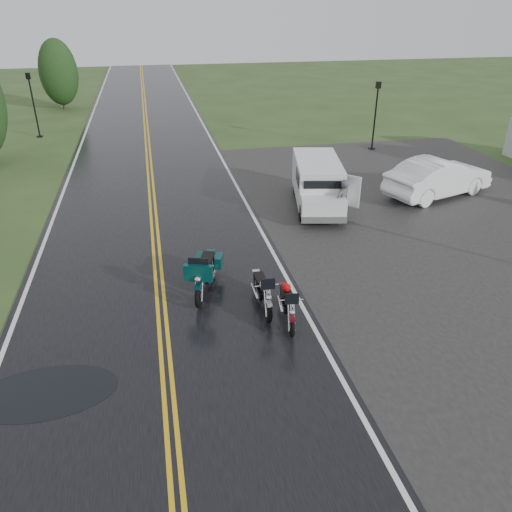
{
  "coord_description": "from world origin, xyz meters",
  "views": [
    {
      "loc": [
        0.12,
        -10.45,
        7.54
      ],
      "look_at": [
        2.8,
        2.0,
        1.0
      ],
      "focal_mm": 35.0,
      "sensor_mm": 36.0,
      "label": 1
    }
  ],
  "objects_px": {
    "van_white": "(303,198)",
    "motorcycle_red": "(292,318)",
    "motorcycle_silver": "(269,303)",
    "lamp_post_far_right": "(375,116)",
    "person_at_van": "(342,202)",
    "motorcycle_teal": "(199,286)",
    "sedan_white": "(438,178)",
    "lamp_post_far_left": "(34,105)"
  },
  "relations": [
    {
      "from": "person_at_van",
      "to": "lamp_post_far_left",
      "type": "xyz_separation_m",
      "value": [
        -13.39,
        16.66,
        1.05
      ]
    },
    {
      "from": "person_at_van",
      "to": "sedan_white",
      "type": "distance_m",
      "value": 5.46
    },
    {
      "from": "person_at_van",
      "to": "lamp_post_far_left",
      "type": "bearing_deg",
      "value": -80.07
    },
    {
      "from": "motorcycle_teal",
      "to": "lamp_post_far_right",
      "type": "xyz_separation_m",
      "value": [
        11.39,
        14.34,
        1.14
      ]
    },
    {
      "from": "motorcycle_red",
      "to": "sedan_white",
      "type": "height_order",
      "value": "sedan_white"
    },
    {
      "from": "motorcycle_red",
      "to": "sedan_white",
      "type": "distance_m",
      "value": 12.28
    },
    {
      "from": "motorcycle_silver",
      "to": "van_white",
      "type": "bearing_deg",
      "value": 66.93
    },
    {
      "from": "motorcycle_silver",
      "to": "motorcycle_teal",
      "type": "bearing_deg",
      "value": 148.53
    },
    {
      "from": "motorcycle_teal",
      "to": "lamp_post_far_right",
      "type": "height_order",
      "value": "lamp_post_far_right"
    },
    {
      "from": "motorcycle_silver",
      "to": "lamp_post_far_right",
      "type": "bearing_deg",
      "value": 58.88
    },
    {
      "from": "motorcycle_teal",
      "to": "lamp_post_far_left",
      "type": "height_order",
      "value": "lamp_post_far_left"
    },
    {
      "from": "motorcycle_teal",
      "to": "lamp_post_far_left",
      "type": "distance_m",
      "value": 22.68
    },
    {
      "from": "motorcycle_teal",
      "to": "person_at_van",
      "type": "distance_m",
      "value": 7.53
    },
    {
      "from": "van_white",
      "to": "lamp_post_far_right",
      "type": "distance_m",
      "value": 11.47
    },
    {
      "from": "sedan_white",
      "to": "motorcycle_red",
      "type": "bearing_deg",
      "value": 115.54
    },
    {
      "from": "van_white",
      "to": "lamp_post_far_left",
      "type": "distance_m",
      "value": 20.15
    },
    {
      "from": "motorcycle_red",
      "to": "lamp_post_far_left",
      "type": "distance_m",
      "value": 25.11
    },
    {
      "from": "person_at_van",
      "to": "motorcycle_silver",
      "type": "bearing_deg",
      "value": 25.08
    },
    {
      "from": "person_at_van",
      "to": "sedan_white",
      "type": "bearing_deg",
      "value": 172.5
    },
    {
      "from": "motorcycle_silver",
      "to": "person_at_van",
      "type": "relative_size",
      "value": 1.19
    },
    {
      "from": "lamp_post_far_left",
      "to": "van_white",
      "type": "bearing_deg",
      "value": -53.34
    },
    {
      "from": "person_at_van",
      "to": "lamp_post_far_right",
      "type": "height_order",
      "value": "lamp_post_far_right"
    },
    {
      "from": "motorcycle_red",
      "to": "van_white",
      "type": "xyz_separation_m",
      "value": [
        2.41,
        7.02,
        0.37
      ]
    },
    {
      "from": "person_at_van",
      "to": "lamp_post_far_right",
      "type": "relative_size",
      "value": 0.46
    },
    {
      "from": "motorcycle_teal",
      "to": "lamp_post_far_left",
      "type": "relative_size",
      "value": 0.64
    },
    {
      "from": "motorcycle_teal",
      "to": "motorcycle_silver",
      "type": "height_order",
      "value": "motorcycle_teal"
    },
    {
      "from": "van_white",
      "to": "motorcycle_teal",
      "type": "bearing_deg",
      "value": -118.89
    },
    {
      "from": "motorcycle_silver",
      "to": "sedan_white",
      "type": "relative_size",
      "value": 0.41
    },
    {
      "from": "motorcycle_red",
      "to": "sedan_white",
      "type": "bearing_deg",
      "value": 50.84
    },
    {
      "from": "lamp_post_far_left",
      "to": "lamp_post_far_right",
      "type": "distance_m",
      "value": 20.17
    },
    {
      "from": "motorcycle_teal",
      "to": "van_white",
      "type": "relative_size",
      "value": 0.5
    },
    {
      "from": "van_white",
      "to": "lamp_post_far_right",
      "type": "xyz_separation_m",
      "value": [
        6.89,
        9.12,
        0.91
      ]
    },
    {
      "from": "motorcycle_silver",
      "to": "person_at_van",
      "type": "xyz_separation_m",
      "value": [
        4.2,
        5.77,
        0.25
      ]
    },
    {
      "from": "motorcycle_red",
      "to": "motorcycle_teal",
      "type": "height_order",
      "value": "motorcycle_teal"
    },
    {
      "from": "sedan_white",
      "to": "lamp_post_far_left",
      "type": "bearing_deg",
      "value": 33.36
    },
    {
      "from": "motorcycle_silver",
      "to": "lamp_post_far_left",
      "type": "height_order",
      "value": "lamp_post_far_left"
    },
    {
      "from": "motorcycle_teal",
      "to": "sedan_white",
      "type": "distance_m",
      "value": 12.85
    },
    {
      "from": "van_white",
      "to": "motorcycle_red",
      "type": "bearing_deg",
      "value": -97.05
    },
    {
      "from": "person_at_van",
      "to": "motorcycle_teal",
      "type": "bearing_deg",
      "value": 9.78
    },
    {
      "from": "sedan_white",
      "to": "motorcycle_silver",
      "type": "bearing_deg",
      "value": 111.69
    },
    {
      "from": "motorcycle_silver",
      "to": "van_white",
      "type": "xyz_separation_m",
      "value": [
        2.82,
        6.29,
        0.35
      ]
    },
    {
      "from": "motorcycle_silver",
      "to": "van_white",
      "type": "relative_size",
      "value": 0.42
    }
  ]
}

